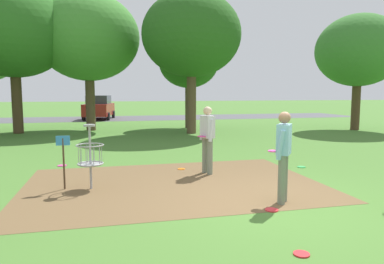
% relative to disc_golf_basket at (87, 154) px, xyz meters
% --- Properties ---
extents(ground_plane, '(160.00, 160.00, 0.00)m').
position_rel_disc_golf_basket_xyz_m(ground_plane, '(3.44, -1.87, -0.75)').
color(ground_plane, '#47752D').
extents(dirt_tee_pad, '(6.54, 4.54, 0.01)m').
position_rel_disc_golf_basket_xyz_m(dirt_tee_pad, '(1.86, -0.02, -0.75)').
color(dirt_tee_pad, brown).
rests_on(dirt_tee_pad, ground).
extents(disc_golf_basket, '(0.98, 0.58, 1.39)m').
position_rel_disc_golf_basket_xyz_m(disc_golf_basket, '(0.00, 0.00, 0.00)').
color(disc_golf_basket, '#9E9EA3').
rests_on(disc_golf_basket, ground).
extents(player_throwing, '(0.44, 0.50, 1.71)m').
position_rel_disc_golf_basket_xyz_m(player_throwing, '(2.88, 0.79, 0.21)').
color(player_throwing, slate).
rests_on(player_throwing, ground).
extents(player_waiting_left, '(0.45, 0.47, 1.71)m').
position_rel_disc_golf_basket_xyz_m(player_waiting_left, '(3.59, -1.85, 0.21)').
color(player_waiting_left, slate).
rests_on(player_waiting_left, ground).
extents(frisbee_near_basket, '(0.23, 0.23, 0.02)m').
position_rel_disc_golf_basket_xyz_m(frisbee_near_basket, '(3.19, -2.22, -0.74)').
color(frisbee_near_basket, red).
rests_on(frisbee_near_basket, ground).
extents(frisbee_by_tee, '(0.25, 0.25, 0.02)m').
position_rel_disc_golf_basket_xyz_m(frisbee_by_tee, '(-0.84, 2.67, -0.74)').
color(frisbee_by_tee, '#E53D99').
rests_on(frisbee_by_tee, ground).
extents(frisbee_far_left, '(0.20, 0.20, 0.02)m').
position_rel_disc_golf_basket_xyz_m(frisbee_far_left, '(2.34, 1.42, -0.74)').
color(frisbee_far_left, orange).
rests_on(frisbee_far_left, ground).
extents(frisbee_far_right, '(0.23, 0.23, 0.02)m').
position_rel_disc_golf_basket_xyz_m(frisbee_far_right, '(5.63, 0.91, -0.74)').
color(frisbee_far_right, green).
rests_on(frisbee_far_right, ground).
extents(frisbee_scattered_a, '(0.21, 0.21, 0.02)m').
position_rel_disc_golf_basket_xyz_m(frisbee_scattered_a, '(2.79, -3.87, -0.74)').
color(frisbee_scattered_a, red).
rests_on(frisbee_scattered_a, ground).
extents(tree_mid_left, '(5.44, 5.44, 7.43)m').
position_rel_disc_golf_basket_xyz_m(tree_mid_left, '(-3.97, 11.76, 4.34)').
color(tree_mid_left, '#4C3823').
rests_on(tree_mid_left, ground).
extents(tree_mid_center, '(4.56, 4.56, 6.27)m').
position_rel_disc_golf_basket_xyz_m(tree_mid_center, '(13.82, 9.17, 3.56)').
color(tree_mid_center, '#4C3823').
rests_on(tree_mid_center, ground).
extents(tree_mid_right, '(5.42, 5.42, 7.29)m').
position_rel_disc_golf_basket_xyz_m(tree_mid_right, '(-0.42, 12.32, 4.21)').
color(tree_mid_right, brown).
rests_on(tree_mid_right, ground).
extents(tree_far_left, '(3.43, 3.43, 5.24)m').
position_rel_disc_golf_basket_xyz_m(tree_far_left, '(5.10, 12.44, 2.99)').
color(tree_far_left, brown).
rests_on(tree_far_left, ground).
extents(tree_far_center, '(4.91, 4.91, 6.99)m').
position_rel_disc_golf_basket_xyz_m(tree_far_center, '(4.59, 9.63, 4.13)').
color(tree_far_center, brown).
rests_on(tree_far_center, ground).
extents(parking_lot_strip, '(36.00, 6.00, 0.01)m').
position_rel_disc_golf_basket_xyz_m(parking_lot_strip, '(3.44, 21.19, -0.75)').
color(parking_lot_strip, '#4C4C51').
rests_on(parking_lot_strip, ground).
extents(parked_car_leftmost, '(2.46, 4.43, 1.84)m').
position_rel_disc_golf_basket_xyz_m(parked_car_leftmost, '(-0.14, 20.68, 0.17)').
color(parked_car_leftmost, maroon).
rests_on(parked_car_leftmost, ground).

